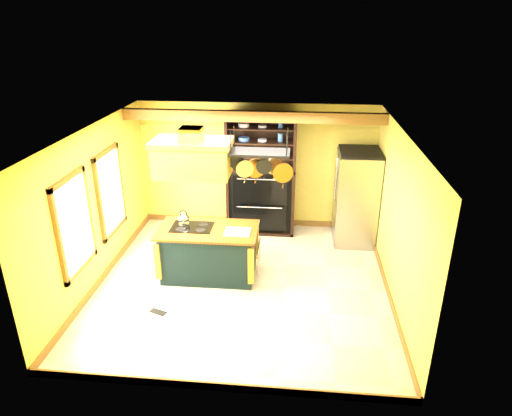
% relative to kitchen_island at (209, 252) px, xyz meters
% --- Properties ---
extents(floor, '(5.00, 5.00, 0.00)m').
position_rel_kitchen_island_xyz_m(floor, '(0.63, -0.22, -0.47)').
color(floor, beige).
rests_on(floor, ground).
extents(ceiling, '(5.00, 5.00, 0.00)m').
position_rel_kitchen_island_xyz_m(ceiling, '(0.63, -0.22, 2.23)').
color(ceiling, white).
rests_on(ceiling, wall_back).
extents(wall_back, '(5.00, 0.02, 2.70)m').
position_rel_kitchen_island_xyz_m(wall_back, '(0.63, 2.28, 0.88)').
color(wall_back, gold).
rests_on(wall_back, floor).
extents(wall_front, '(5.00, 0.02, 2.70)m').
position_rel_kitchen_island_xyz_m(wall_front, '(0.63, -2.72, 0.88)').
color(wall_front, gold).
rests_on(wall_front, floor).
extents(wall_left, '(0.02, 5.00, 2.70)m').
position_rel_kitchen_island_xyz_m(wall_left, '(-1.87, -0.22, 0.88)').
color(wall_left, gold).
rests_on(wall_left, floor).
extents(wall_right, '(0.02, 5.00, 2.70)m').
position_rel_kitchen_island_xyz_m(wall_right, '(3.13, -0.22, 0.88)').
color(wall_right, gold).
rests_on(wall_right, floor).
extents(ceiling_beam, '(5.00, 0.15, 0.20)m').
position_rel_kitchen_island_xyz_m(ceiling_beam, '(0.63, 1.48, 2.12)').
color(ceiling_beam, brown).
rests_on(ceiling_beam, ceiling).
extents(window_near, '(0.06, 1.06, 1.56)m').
position_rel_kitchen_island_xyz_m(window_near, '(-1.84, -1.02, 0.93)').
color(window_near, brown).
rests_on(window_near, wall_left).
extents(window_far, '(0.06, 1.06, 1.56)m').
position_rel_kitchen_island_xyz_m(window_far, '(-1.84, 0.38, 0.93)').
color(window_far, brown).
rests_on(window_far, wall_left).
extents(kitchen_island, '(1.74, 0.97, 1.11)m').
position_rel_kitchen_island_xyz_m(kitchen_island, '(0.00, 0.00, 0.00)').
color(kitchen_island, black).
rests_on(kitchen_island, floor).
extents(range_hood, '(1.30, 0.74, 0.80)m').
position_rel_kitchen_island_xyz_m(range_hood, '(-0.20, -0.00, 1.76)').
color(range_hood, '#C47F31').
rests_on(range_hood, ceiling).
extents(pot_rack, '(1.06, 0.48, 0.84)m').
position_rel_kitchen_island_xyz_m(pot_rack, '(0.92, -0.00, 1.73)').
color(pot_rack, black).
rests_on(pot_rack, ceiling).
extents(refrigerator, '(0.81, 0.96, 1.88)m').
position_rel_kitchen_island_xyz_m(refrigerator, '(2.70, 1.68, 0.45)').
color(refrigerator, '#999BA1').
rests_on(refrigerator, floor).
extents(hutch, '(1.42, 0.64, 2.52)m').
position_rel_kitchen_island_xyz_m(hutch, '(0.76, 2.00, 0.48)').
color(hutch, black).
rests_on(hutch, floor).
extents(floor_register, '(0.30, 0.21, 0.01)m').
position_rel_kitchen_island_xyz_m(floor_register, '(-0.60, -1.20, -0.46)').
color(floor_register, black).
rests_on(floor_register, floor).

